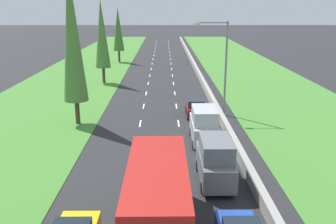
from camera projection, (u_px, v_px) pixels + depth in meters
The scene contains 13 objects.
ground_plane at pixel (161, 72), 59.52m from camera, with size 300.00×300.00×0.00m, color #28282B.
grass_verge_left at pixel (83, 72), 59.38m from camera, with size 14.00×140.00×0.04m, color #478433.
grass_verge_right at pixel (250, 72), 59.67m from camera, with size 14.00×140.00×0.04m, color #478433.
median_barrier at pixel (196, 69), 59.46m from camera, with size 0.44×120.00×0.85m, color #9E9B93.
lane_markings at pixel (161, 72), 59.52m from camera, with size 3.64×116.00×0.01m.
grey_van_right_lane at pixel (215, 160), 22.12m from camera, with size 1.96×4.90×2.82m.
red_box_truck_centre_lane at pixel (158, 200), 16.05m from camera, with size 2.46×9.40×4.18m.
silver_van_right_lane at pixel (204, 125), 28.61m from camera, with size 1.96×4.90×2.82m.
maroon_hatchback_right_lane at pixel (195, 108), 35.55m from camera, with size 1.74×3.90×1.72m.
poplar_tree_second at pixel (72, 34), 31.28m from camera, with size 2.15×2.15×13.96m.
poplar_tree_third at pixel (102, 34), 49.24m from camera, with size 2.08×2.08×11.28m.
poplar_tree_fourth at pixel (118, 29), 68.31m from camera, with size 2.05×2.05×10.11m.
street_light_mast at pixel (222, 62), 34.80m from camera, with size 3.20×0.28×9.00m.
Camera 1 is at (0.43, 1.02, 10.35)m, focal length 39.35 mm.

